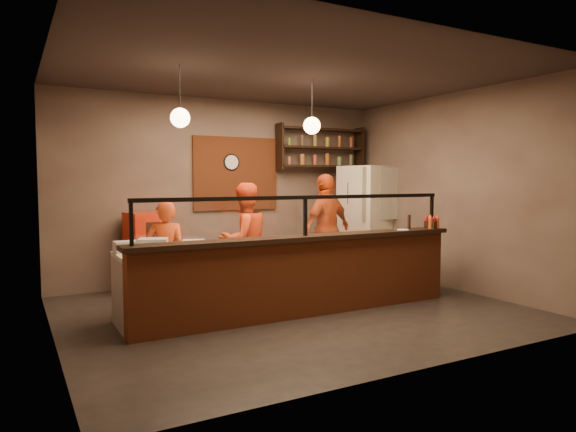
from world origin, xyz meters
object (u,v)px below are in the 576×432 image
wall_clock (231,162)px  fridge (367,220)px  condiment_caddy (432,224)px  cook_mid (244,240)px  red_cooler (146,252)px  cook_right (327,229)px  pizza_dough (286,242)px  pepper_mill (409,222)px  cook_left (166,256)px

wall_clock → fridge: size_ratio=0.15×
wall_clock → condiment_caddy: bearing=-53.0°
cook_mid → red_cooler: 1.66m
cook_right → pizza_dough: cook_right is taller
condiment_caddy → pepper_mill: 0.43m
pepper_mill → pizza_dough: bearing=160.6°
wall_clock → pepper_mill: bearing=-58.7°
cook_right → fridge: 1.33m
pizza_dough → pepper_mill: pepper_mill is taller
cook_left → cook_right: (2.90, 0.46, 0.19)m
cook_mid → fridge: size_ratio=0.85×
fridge → cook_left: bearing=177.4°
cook_right → condiment_caddy: 1.83m
cook_left → cook_right: 2.95m
fridge → pepper_mill: size_ratio=9.47×
cook_right → fridge: fridge is taller
cook_mid → cook_right: (1.65, 0.24, 0.07)m
red_cooler → condiment_caddy: 4.48m
cook_left → pizza_dough: cook_left is taller
cook_left → pizza_dough: size_ratio=3.28×
red_cooler → pizza_dough: size_ratio=2.78×
cook_right → condiment_caddy: bearing=99.1°
fridge → pepper_mill: fridge is taller
fridge → condiment_caddy: 2.16m
red_cooler → cook_mid: bearing=-53.6°
cook_mid → condiment_caddy: (2.48, -1.37, 0.24)m
condiment_caddy → pepper_mill: size_ratio=0.93×
cook_mid → condiment_caddy: bearing=140.6°
red_cooler → fridge: bearing=-16.6°
pizza_dough → pepper_mill: (1.74, -0.61, 0.26)m
cook_left → cook_mid: size_ratio=0.86×
wall_clock → cook_mid: 1.91m
wall_clock → pepper_mill: (1.68, -2.76, -0.93)m
cook_left → pepper_mill: cook_left is taller
cook_left → pepper_mill: size_ratio=6.96×
pepper_mill → fridge: bearing=68.6°
cook_right → pizza_dough: (-1.33, -0.98, -0.04)m
pizza_dough → condiment_caddy: 2.26m
pizza_dough → pepper_mill: size_ratio=2.12×
fridge → red_cooler: (-4.10, 0.35, -0.39)m
red_cooler → pepper_mill: 4.13m
cook_right → pepper_mill: (0.41, -1.59, 0.22)m
cook_mid → cook_right: 1.67m
cook_mid → wall_clock: bearing=-115.3°
condiment_caddy → pepper_mill: (-0.42, 0.03, 0.05)m
cook_left → pizza_dough: (1.58, -0.51, 0.15)m
cook_mid → red_cooler: size_ratio=1.37×
fridge → cook_mid: bearing=178.7°
fridge → pepper_mill: bearing=-127.3°
cook_left → red_cooler: 1.33m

